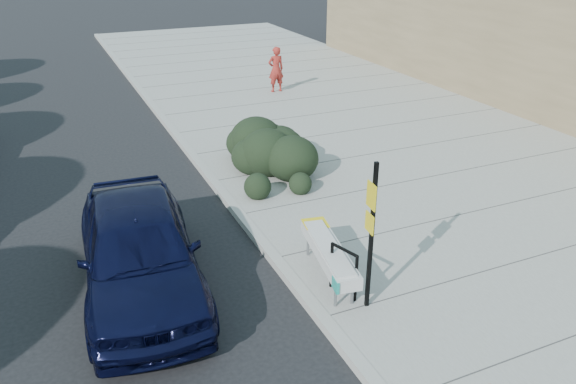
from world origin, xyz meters
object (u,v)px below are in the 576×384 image
at_px(sedan_navy, 139,249).
at_px(pedestrian, 276,69).
at_px(bike_rack, 344,267).
at_px(bench, 329,252).
at_px(sign_post, 371,228).

xyz_separation_m(sedan_navy, pedestrian, (7.28, 11.10, 0.18)).
bearing_deg(pedestrian, bike_rack, 72.14).
bearing_deg(sedan_navy, bench, -16.31).
bearing_deg(bench, sign_post, -69.36).
distance_m(sign_post, sedan_navy, 4.04).
bearing_deg(bike_rack, sedan_navy, 132.22).
relative_size(bench, sedan_navy, 0.46).
xyz_separation_m(bike_rack, sign_post, (0.18, -0.47, 0.93)).
height_order(bench, pedestrian, pedestrian).
bearing_deg(sign_post, sedan_navy, 152.67).
height_order(sign_post, sedan_navy, sign_post).
bearing_deg(bench, bike_rack, -79.70).
xyz_separation_m(sign_post, sedan_navy, (-3.28, 2.21, -0.79)).
distance_m(sign_post, pedestrian, 13.91).
bearing_deg(pedestrian, sedan_navy, 56.91).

